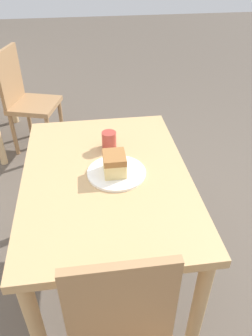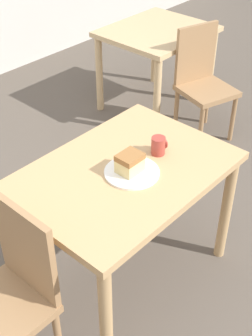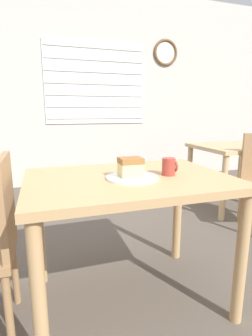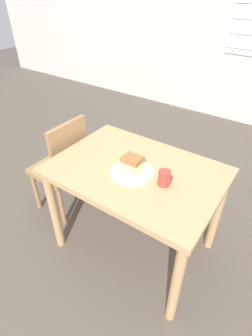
{
  "view_description": "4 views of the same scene",
  "coord_description": "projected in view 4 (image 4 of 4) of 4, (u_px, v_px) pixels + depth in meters",
  "views": [
    {
      "loc": [
        -1.18,
        0.38,
        1.64
      ],
      "look_at": [
        -0.02,
        0.22,
        0.79
      ],
      "focal_mm": 35.0,
      "sensor_mm": 36.0,
      "label": 1
    },
    {
      "loc": [
        -1.33,
        -0.91,
        2.1
      ],
      "look_at": [
        -0.0,
        0.29,
        0.76
      ],
      "focal_mm": 50.0,
      "sensor_mm": 36.0,
      "label": 2
    },
    {
      "loc": [
        -0.43,
        -0.97,
        1.08
      ],
      "look_at": [
        -0.03,
        0.28,
        0.8
      ],
      "focal_mm": 28.0,
      "sensor_mm": 36.0,
      "label": 3
    },
    {
      "loc": [
        0.71,
        -0.82,
        1.72
      ],
      "look_at": [
        -0.04,
        0.25,
        0.77
      ],
      "focal_mm": 28.0,
      "sensor_mm": 36.0,
      "label": 4
    }
  ],
  "objects": [
    {
      "name": "chair_near_window",
      "position": [
        63.0,
        165.0,
        2.14
      ],
      "size": [
        0.38,
        0.38,
        0.88
      ],
      "rotation": [
        0.0,
        0.0,
        -1.57
      ],
      "color": "#9E754C",
      "rests_on": "ground_plane"
    },
    {
      "name": "dining_table_near",
      "position": [
        136.0,
        182.0,
        1.71
      ],
      "size": [
        1.06,
        0.75,
        0.74
      ],
      "color": "tan",
      "rests_on": "ground_plane"
    },
    {
      "name": "plate",
      "position": [
        132.0,
        172.0,
        1.61
      ],
      "size": [
        0.27,
        0.27,
        0.01
      ],
      "color": "white",
      "rests_on": "dining_table_near"
    },
    {
      "name": "ground_plane",
      "position": [
        110.0,
        273.0,
        1.88
      ],
      "size": [
        14.0,
        14.0,
        0.0
      ],
      "primitive_type": "plane",
      "color": "brown"
    },
    {
      "name": "coffee_mug",
      "position": [
        165.0,
        178.0,
        1.49
      ],
      "size": [
        0.08,
        0.07,
        0.09
      ],
      "color": "#9E382D",
      "rests_on": "dining_table_near"
    },
    {
      "name": "cake_slice",
      "position": [
        132.0,
        164.0,
        1.59
      ],
      "size": [
        0.12,
        0.1,
        0.1
      ],
      "color": "#E0C67F",
      "rests_on": "plate"
    }
  ]
}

